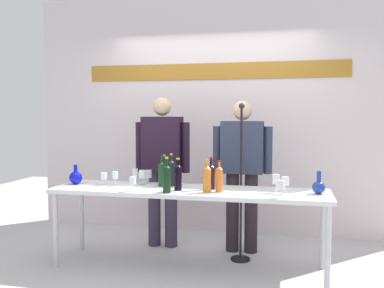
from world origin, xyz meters
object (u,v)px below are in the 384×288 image
wine_glass_left_2 (149,174)px  wine_glass_left_1 (104,176)px  display_table (189,195)px  presenter_right (242,165)px  wine_glass_left_0 (115,176)px  wine_glass_left_3 (135,173)px  wine_glass_left_5 (133,181)px  wine_bottle_3 (167,178)px  wine_bottle_2 (164,172)px  wine_bottle_1 (178,176)px  wine_glass_right_2 (276,179)px  decanter_blue_left (76,177)px  wine_glass_right_0 (280,185)px  wine_bottle_7 (207,178)px  wine_bottle_4 (211,176)px  wine_bottle_5 (219,178)px  microphone_stand (241,208)px  wine_glass_right_1 (285,182)px  wine_glass_left_4 (142,174)px  decanter_blue_right (319,187)px  presenter_left (162,162)px  wine_bottle_0 (171,172)px  wine_bottle_6 (162,173)px

wine_glass_left_2 → wine_glass_left_1: bearing=-153.0°
display_table → presenter_right: 0.79m
presenter_right → wine_glass_left_0: (-1.21, -0.59, -0.06)m
wine_glass_left_3 → wine_glass_left_5: (0.15, -0.47, -0.00)m
wine_bottle_3 → wine_bottle_2: bearing=109.2°
wine_bottle_1 → wine_glass_left_5: wine_bottle_1 is taller
wine_glass_left_0 → wine_glass_right_2: (1.58, -0.02, 0.02)m
wine_glass_left_0 → decanter_blue_left: bearing=179.6°
presenter_right → wine_glass_right_2: 0.72m
wine_glass_right_0 → wine_bottle_7: bearing=169.1°
wine_bottle_2 → wine_bottle_4: bearing=-18.2°
wine_bottle_2 → wine_bottle_5: bearing=-26.0°
wine_bottle_2 → wine_glass_right_0: 1.26m
microphone_stand → wine_glass_left_5: bearing=-149.9°
decanter_blue_left → wine_bottle_1: size_ratio=0.66×
wine_glass_right_1 → decanter_blue_left: bearing=178.2°
wine_glass_left_1 → wine_glass_left_4: size_ratio=0.83×
decanter_blue_right → wine_glass_left_0: bearing=-179.9°
presenter_left → wine_glass_right_0: size_ratio=10.87×
wine_bottle_3 → decanter_blue_right: bearing=10.7°
wine_bottle_7 → wine_glass_left_5: bearing=-171.3°
wine_glass_right_2 → wine_glass_left_2: bearing=169.5°
display_table → wine_glass_right_1: 0.92m
wine_glass_right_1 → wine_glass_right_2: bearing=153.0°
decanter_blue_right → presenter_left: (-1.65, 0.59, 0.12)m
decanter_blue_left → wine_bottle_2: 0.91m
decanter_blue_right → wine_bottle_7: size_ratio=0.69×
decanter_blue_right → wine_glass_left_3: bearing=173.0°
wine_bottle_0 → wine_bottle_4: bearing=-11.6°
wine_bottle_2 → wine_bottle_6: 0.13m
wine_bottle_3 → wine_glass_left_3: (-0.48, 0.48, -0.04)m
wine_bottle_7 → microphone_stand: (0.26, 0.45, -0.36)m
wine_glass_left_0 → wine_glass_left_2: wine_glass_left_0 is taller
wine_bottle_3 → wine_glass_left_2: size_ratio=2.35×
microphone_stand → wine_glass_right_1: bearing=-40.5°
presenter_right → wine_bottle_0: 0.81m
decanter_blue_left → wine_glass_left_5: decanter_blue_left is taller
display_table → wine_bottle_4: wine_bottle_4 is taller
wine_glass_left_2 → wine_glass_right_1: bearing=-11.6°
display_table → presenter_right: presenter_right is taller
wine_bottle_5 → wine_glass_left_5: (-0.79, -0.14, -0.03)m
presenter_right → wine_glass_left_5: presenter_right is taller
wine_bottle_5 → wine_glass_right_0: (0.56, -0.16, -0.02)m
decanter_blue_left → wine_bottle_7: (1.40, -0.14, 0.06)m
wine_bottle_2 → presenter_left: bearing=109.4°
wine_bottle_4 → wine_glass_left_3: size_ratio=2.09×
wine_bottle_5 → wine_glass_left_3: wine_bottle_5 is taller
decanter_blue_left → decanter_blue_right: size_ratio=0.97×
wine_glass_left_2 → wine_glass_right_2: wine_glass_right_2 is taller
wine_glass_left_5 → presenter_right: bearing=41.8°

